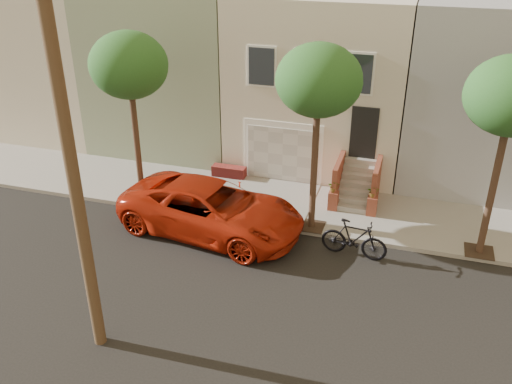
% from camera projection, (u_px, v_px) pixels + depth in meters
% --- Properties ---
extents(ground, '(90.00, 90.00, 0.00)m').
position_uv_depth(ground, '(250.00, 290.00, 15.97)').
color(ground, black).
rests_on(ground, ground).
extents(sidewalk, '(40.00, 3.70, 0.15)m').
position_uv_depth(sidewalk, '(293.00, 205.00, 20.50)').
color(sidewalk, gray).
rests_on(sidewalk, ground).
extents(house_row, '(33.10, 11.70, 7.00)m').
position_uv_depth(house_row, '(327.00, 73.00, 23.87)').
color(house_row, beige).
rests_on(house_row, sidewalk).
extents(tree_left, '(2.70, 2.57, 6.30)m').
position_uv_depth(tree_left, '(129.00, 66.00, 18.37)').
color(tree_left, '#2D2116').
rests_on(tree_left, sidewalk).
extents(tree_mid, '(2.70, 2.57, 6.30)m').
position_uv_depth(tree_mid, '(319.00, 82.00, 16.66)').
color(tree_mid, '#2D2116').
rests_on(tree_mid, sidewalk).
extents(pickup_truck, '(6.71, 3.80, 1.77)m').
position_uv_depth(pickup_truck, '(212.00, 209.00, 18.53)').
color(pickup_truck, '#A81F0B').
rests_on(pickup_truck, ground).
extents(motorcycle, '(2.18, 0.82, 1.28)m').
position_uv_depth(motorcycle, '(354.00, 239.00, 17.28)').
color(motorcycle, black).
rests_on(motorcycle, ground).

